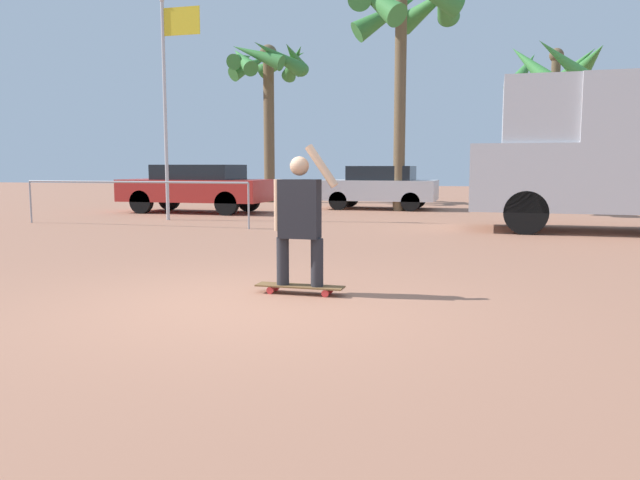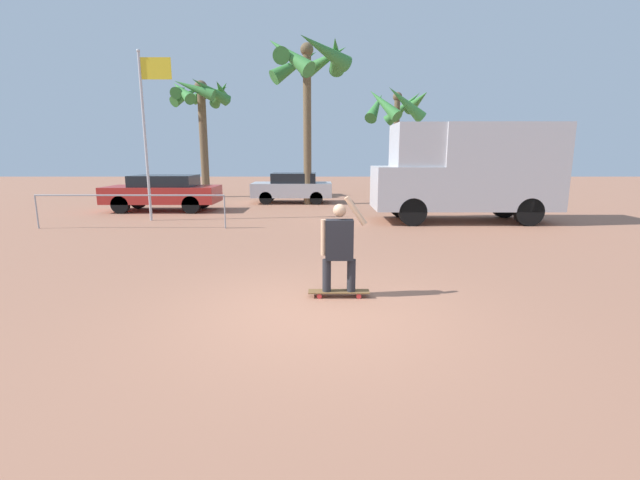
% 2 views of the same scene
% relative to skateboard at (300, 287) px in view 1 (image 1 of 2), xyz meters
% --- Properties ---
extents(ground_plane, '(80.00, 80.00, 0.00)m').
position_rel_skateboard_xyz_m(ground_plane, '(-0.33, -0.72, -0.08)').
color(ground_plane, '#A36B51').
extents(skateboard, '(1.00, 0.23, 0.10)m').
position_rel_skateboard_xyz_m(skateboard, '(0.00, 0.00, 0.00)').
color(skateboard, brown).
rests_on(skateboard, ground_plane).
extents(person_skateboarder, '(0.74, 0.22, 1.57)m').
position_rel_skateboard_xyz_m(person_skateboarder, '(-0.00, -0.00, 0.82)').
color(person_skateboarder, '#28282D').
rests_on(person_skateboarder, skateboard).
extents(camper_van, '(6.14, 2.20, 3.31)m').
position_rel_skateboard_xyz_m(camper_van, '(4.78, 8.12, 1.72)').
color(camper_van, black).
rests_on(camper_van, ground_plane).
extents(parked_car_silver, '(3.80, 1.90, 1.43)m').
position_rel_skateboard_xyz_m(parked_car_silver, '(-1.64, 14.07, 0.68)').
color(parked_car_silver, black).
rests_on(parked_car_silver, ground_plane).
extents(parked_car_red, '(4.51, 1.90, 1.47)m').
position_rel_skateboard_xyz_m(parked_car_red, '(-6.78, 10.96, 0.72)').
color(parked_car_red, black).
rests_on(parked_car_red, ground_plane).
extents(palm_tree_near_van, '(3.84, 3.96, 6.16)m').
position_rel_skateboard_xyz_m(palm_tree_near_van, '(4.15, 18.95, 4.87)').
color(palm_tree_near_van, brown).
rests_on(palm_tree_near_van, ground_plane).
extents(palm_tree_center_background, '(4.02, 4.21, 7.42)m').
position_rel_skateboard_xyz_m(palm_tree_center_background, '(-0.85, 13.32, 6.15)').
color(palm_tree_center_background, brown).
rests_on(palm_tree_center_background, ground_plane).
extents(palm_tree_far_left, '(3.45, 3.38, 6.25)m').
position_rel_skateboard_xyz_m(palm_tree_far_left, '(-6.58, 16.86, 5.11)').
color(palm_tree_far_left, brown).
rests_on(palm_tree_far_left, ground_plane).
extents(flagpole, '(1.11, 0.12, 5.72)m').
position_rel_skateboard_xyz_m(flagpole, '(-6.18, 8.32, 3.33)').
color(flagpole, '#B7B7BC').
rests_on(flagpole, ground_plane).
extents(plaza_railing_segment, '(5.96, 0.05, 1.08)m').
position_rel_skateboard_xyz_m(plaza_railing_segment, '(-6.26, 6.62, 0.86)').
color(plaza_railing_segment, '#99999E').
rests_on(plaza_railing_segment, ground_plane).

